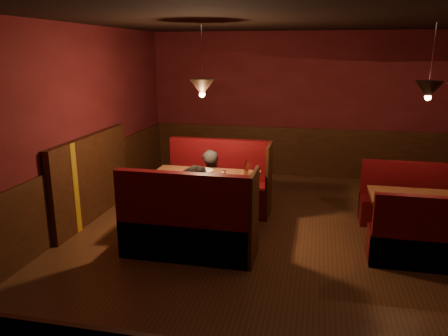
% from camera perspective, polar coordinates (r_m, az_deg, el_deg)
% --- Properties ---
extents(room, '(6.02, 7.02, 2.92)m').
position_cam_1_polar(room, '(5.71, 4.92, 0.08)').
color(room, '#52341E').
rests_on(room, ground).
extents(main_table, '(1.53, 0.93, 1.07)m').
position_cam_1_polar(main_table, '(6.20, -2.55, -2.70)').
color(main_table, brown).
rests_on(main_table, ground).
extents(main_bench_far, '(1.68, 0.60, 1.15)m').
position_cam_1_polar(main_bench_far, '(7.08, -0.63, -2.67)').
color(main_bench_far, '#44070E').
rests_on(main_bench_far, ground).
extents(main_bench_near, '(1.68, 0.60, 1.15)m').
position_cam_1_polar(main_bench_near, '(5.51, -4.67, -8.05)').
color(main_bench_near, '#44070E').
rests_on(main_bench_near, ground).
extents(second_table, '(1.17, 0.75, 0.66)m').
position_cam_1_polar(second_table, '(6.38, 23.63, -4.82)').
color(second_table, brown).
rests_on(second_table, ground).
extents(second_bench_far, '(1.30, 0.49, 0.93)m').
position_cam_1_polar(second_bench_far, '(7.10, 22.62, -4.43)').
color(second_bench_far, '#44070E').
rests_on(second_bench_far, ground).
extents(second_bench_near, '(1.30, 0.49, 0.93)m').
position_cam_1_polar(second_bench_near, '(5.82, 24.98, -8.94)').
color(second_bench_near, '#44070E').
rests_on(second_bench_near, ground).
extents(diner_a, '(0.60, 0.52, 1.39)m').
position_cam_1_polar(diner_a, '(6.83, -1.93, -0.44)').
color(diner_a, '#303030').
rests_on(diner_a, ground).
extents(diner_b, '(0.86, 0.76, 1.48)m').
position_cam_1_polar(diner_b, '(5.53, -3.44, -3.77)').
color(diner_b, black).
rests_on(diner_b, ground).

